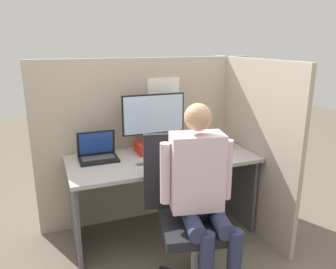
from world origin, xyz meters
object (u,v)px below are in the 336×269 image
Objects in this scene: stapler at (228,144)px; office_chair at (186,208)px; paper_box at (154,147)px; carrot_toy at (197,160)px; person at (202,188)px; laptop at (98,154)px; coffee_mug at (191,141)px; monitor at (154,116)px.

office_chair reaches higher than stapler.
carrot_toy is at bearing -59.18° from paper_box.
person is (-0.22, -0.52, 0.02)m from carrot_toy.
person reaches higher than laptop.
stapler is 0.35m from coffee_mug.
coffee_mug is (0.12, 0.40, 0.03)m from carrot_toy.
coffee_mug reaches higher than paper_box.
paper_box reaches higher than stapler.
paper_box is 0.46m from carrot_toy.
coffee_mug is at bearing 2.00° from laptop.
carrot_toy is (0.24, -0.40, -0.30)m from monitor.
monitor is 0.45m from coffee_mug.
laptop is 1.20m from stapler.
laptop is 1.03m from person.
office_chair is at bearing -91.69° from monitor.
person is at bearing -110.77° from coffee_mug.
person is at bearing -130.02° from stapler.
monitor is 1.78× the size of laptop.
monitor is 0.97m from person.
paper_box is 2.91× the size of coffee_mug.
office_chair reaches higher than coffee_mug.
monitor reaches higher than coffee_mug.
carrot_toy is (0.24, -0.40, -0.02)m from paper_box.
coffee_mug is (0.36, -0.00, -0.27)m from monitor.
laptop reaches higher than paper_box.
laptop reaches higher than carrot_toy.
laptop is 0.30× the size of office_chair.
stapler is at bearing 32.25° from carrot_toy.
coffee_mug is (0.36, 0.00, 0.01)m from paper_box.
stapler is 1.31× the size of coffee_mug.
office_chair reaches higher than carrot_toy.
coffee_mug is (-0.33, 0.11, 0.03)m from stapler.
coffee_mug is (0.35, 0.92, 0.02)m from person.
monitor is at bearing 90.00° from paper_box.
laptop is 2.89× the size of coffee_mug.
person reaches higher than office_chair.
person is (-0.68, -0.81, 0.01)m from stapler.
monitor reaches higher than stapler.
laptop is at bearing 120.16° from person.
laptop is 2.53× the size of carrot_toy.
carrot_toy is at bearing 66.79° from person.
laptop is at bearing 153.73° from carrot_toy.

